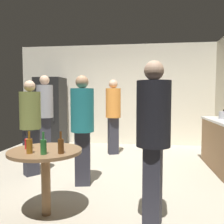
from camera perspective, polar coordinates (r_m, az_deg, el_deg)
The scene contains 14 objects.
ground_plane at distance 4.14m, azimuth -3.58°, elevation -15.50°, with size 5.20×5.20×0.10m, color #B2A893.
wall_back at distance 6.51m, azimuth 0.84°, elevation 4.14°, with size 5.32×0.06×2.70m, color silver.
refrigerator at distance 6.52m, azimuth -14.53°, elevation 0.06°, with size 0.70×0.68×1.80m.
kettle at distance 4.83m, azimuth 25.28°, elevation -0.67°, with size 0.24×0.17×0.18m.
foreground_table at distance 2.76m, azimuth -15.70°, elevation -10.85°, with size 0.80×0.80×0.73m.
beer_bottle_amber at distance 2.60m, azimuth -19.23°, elevation -7.59°, with size 0.06×0.06×0.23m.
beer_bottle_brown at distance 2.51m, azimuth -12.19°, elevation -7.86°, with size 0.06×0.06×0.23m.
beer_bottle_green at distance 2.52m, azimuth -16.14°, elevation -7.89°, with size 0.06×0.06×0.23m.
plastic_cup_red at distance 2.84m, azimuth -19.45°, elevation -7.21°, with size 0.08×0.08×0.11m, color red.
person_in_olive_shirt at distance 4.15m, azimuth -19.03°, elevation -1.92°, with size 0.48×0.48×1.58m.
person_in_gray_shirt at distance 5.21m, azimuth -15.79°, elevation 0.53°, with size 0.45×0.45×1.76m.
person_in_black_shirt at distance 2.40m, azimuth 9.90°, elevation -4.51°, with size 0.40×0.40×1.67m.
person_in_orange_shirt at distance 5.36m, azimuth 0.29°, elevation 0.32°, with size 0.45×0.45×1.69m.
person_in_teal_shirt at distance 3.51m, azimuth -7.13°, elevation -2.31°, with size 0.39×0.39×1.62m.
Camera 1 is at (0.76, -3.83, 1.33)m, focal length 38.05 mm.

